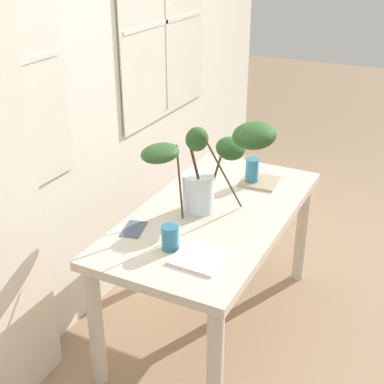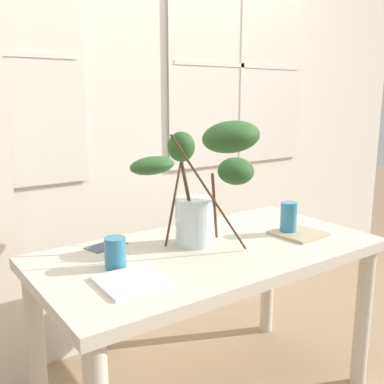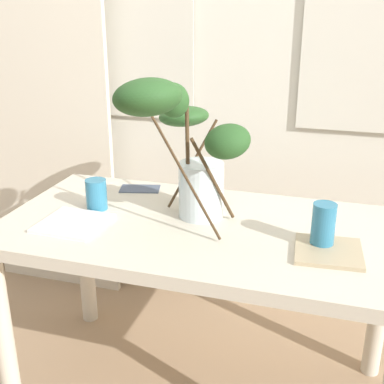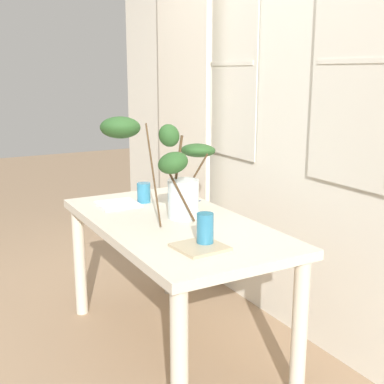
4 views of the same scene
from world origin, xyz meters
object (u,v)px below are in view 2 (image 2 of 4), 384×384
dining_table (210,272)px  drinking_glass_blue_left (115,253)px  plate_square_right (298,233)px  drinking_glass_blue_right (288,218)px  vase_with_branches (199,183)px  plate_square_left (132,281)px

dining_table → drinking_glass_blue_left: 0.45m
drinking_glass_blue_left → plate_square_right: drinking_glass_blue_left is taller
dining_table → drinking_glass_blue_right: (0.41, -0.05, 0.18)m
plate_square_right → vase_with_branches: bearing=168.6°
vase_with_branches → drinking_glass_blue_right: bearing=-7.1°
drinking_glass_blue_right → plate_square_left: drinking_glass_blue_right is taller
drinking_glass_blue_right → dining_table: bearing=173.3°
vase_with_branches → plate_square_left: bearing=-160.0°
drinking_glass_blue_right → plate_square_left: (-0.84, -0.08, -0.07)m
vase_with_branches → drinking_glass_blue_left: bearing=177.2°
dining_table → vase_with_branches: (-0.05, 0.01, 0.38)m
plate_square_left → vase_with_branches: bearing=20.0°
dining_table → vase_with_branches: vase_with_branches is taller
dining_table → drinking_glass_blue_right: size_ratio=9.72×
dining_table → plate_square_left: plate_square_left is taller
vase_with_branches → plate_square_right: (0.49, -0.10, -0.27)m
drinking_glass_blue_right → plate_square_right: (0.02, -0.04, -0.07)m
plate_square_left → plate_square_right: bearing=2.7°
drinking_glass_blue_left → dining_table: bearing=-3.7°
drinking_glass_blue_right → plate_square_left: size_ratio=0.66×
dining_table → plate_square_left: bearing=-163.4°
drinking_glass_blue_left → plate_square_right: 0.86m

